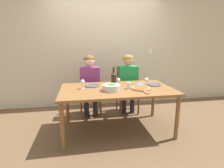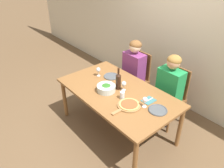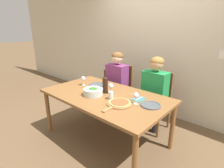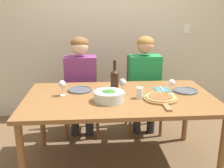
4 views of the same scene
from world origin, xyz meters
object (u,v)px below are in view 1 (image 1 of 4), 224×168
(pizza_on_board, at_px, (141,88))
(wine_glass_left, at_px, (83,82))
(dinner_plate_left, at_px, (92,86))
(water_tumbler, at_px, (129,86))
(chair_left, at_px, (90,90))
(person_woman, at_px, (90,80))
(chair_right, at_px, (127,88))
(wine_bottle, at_px, (114,80))
(person_man, at_px, (128,79))
(fork_on_napkin, at_px, (140,84))
(wine_glass_centre, at_px, (118,81))
(broccoli_bowl, at_px, (111,87))
(dinner_plate_right, at_px, (154,85))
(wine_glass_right, at_px, (146,80))

(pizza_on_board, height_order, wine_glass_left, wine_glass_left)
(dinner_plate_left, relative_size, water_tumbler, 2.34)
(chair_left, xyz_separation_m, water_tumbler, (0.57, -0.90, 0.28))
(pizza_on_board, bearing_deg, person_woman, 132.21)
(wine_glass_left, bearing_deg, chair_right, 39.64)
(pizza_on_board, bearing_deg, wine_bottle, 156.65)
(person_man, relative_size, water_tumbler, 11.67)
(person_man, height_order, wine_glass_left, person_man)
(person_woman, distance_m, water_tumbler, 0.97)
(chair_right, height_order, pizza_on_board, chair_right)
(pizza_on_board, bearing_deg, person_man, 88.76)
(dinner_plate_left, distance_m, water_tumbler, 0.63)
(dinner_plate_left, xyz_separation_m, water_tumbler, (0.56, -0.27, 0.04))
(dinner_plate_left, height_order, fork_on_napkin, dinner_plate_left)
(wine_glass_left, xyz_separation_m, wine_glass_centre, (0.58, 0.02, 0.00))
(person_woman, distance_m, wine_glass_left, 0.68)
(broccoli_bowl, distance_m, wine_glass_centre, 0.26)
(chair_right, xyz_separation_m, person_woman, (-0.78, -0.12, 0.23))
(chair_right, bearing_deg, wine_glass_left, -140.36)
(dinner_plate_left, bearing_deg, wine_glass_left, -138.13)
(wine_bottle, height_order, water_tumbler, wine_bottle)
(person_man, distance_m, dinner_plate_right, 0.68)
(person_man, xyz_separation_m, wine_glass_right, (0.12, -0.69, 0.10))
(pizza_on_board, relative_size, fork_on_napkin, 2.52)
(person_woman, xyz_separation_m, wine_bottle, (0.35, -0.66, 0.13))
(person_woman, relative_size, wine_glass_centre, 8.08)
(dinner_plate_right, relative_size, pizza_on_board, 0.54)
(chair_right, bearing_deg, wine_glass_centre, -114.92)
(person_man, relative_size, pizza_on_board, 2.70)
(water_tumbler, bearing_deg, wine_glass_right, 15.68)
(person_woman, height_order, dinner_plate_right, person_woman)
(wine_glass_right, distance_m, water_tumbler, 0.35)
(wine_glass_left, height_order, wine_glass_centre, same)
(wine_glass_centre, bearing_deg, wine_bottle, -157.96)
(chair_right, height_order, wine_glass_right, chair_right)
(dinner_plate_right, height_order, fork_on_napkin, dinner_plate_right)
(chair_right, relative_size, person_man, 0.78)
(wine_bottle, height_order, wine_glass_right, wine_bottle)
(person_man, distance_m, pizza_on_board, 0.84)
(chair_left, distance_m, wine_glass_left, 0.85)
(wine_bottle, distance_m, broccoli_bowl, 0.20)
(dinner_plate_left, xyz_separation_m, wine_glass_left, (-0.16, -0.14, 0.10))
(fork_on_napkin, bearing_deg, pizza_on_board, -106.50)
(person_woman, height_order, broccoli_bowl, person_woman)
(wine_glass_right, bearing_deg, dinner_plate_right, 23.95)
(dinner_plate_right, bearing_deg, wine_glass_centre, -178.97)
(broccoli_bowl, relative_size, water_tumbler, 2.61)
(broccoli_bowl, xyz_separation_m, dinner_plate_right, (0.78, 0.22, -0.04))
(person_woman, distance_m, wine_bottle, 0.76)
(chair_right, bearing_deg, dinner_plate_left, -140.83)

